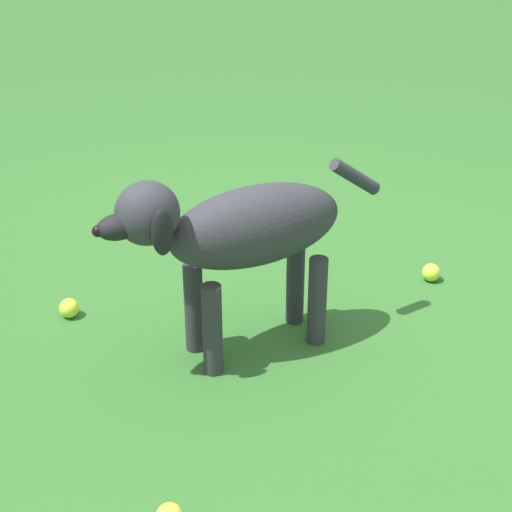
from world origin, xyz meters
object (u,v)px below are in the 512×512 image
object	(u,v)px
tennis_ball_1	(318,223)
tennis_ball_3	(431,272)
tennis_ball_2	(69,308)
dog	(240,233)

from	to	relation	value
tennis_ball_1	tennis_ball_3	world-z (taller)	same
tennis_ball_3	tennis_ball_2	bearing A→B (deg)	-145.83
dog	tennis_ball_3	bearing A→B (deg)	-174.58
tennis_ball_1	dog	bearing A→B (deg)	-86.39
tennis_ball_2	dog	bearing A→B (deg)	4.97
tennis_ball_2	tennis_ball_3	xyz separation A→B (m)	(1.06, 0.72, 0.00)
tennis_ball_3	tennis_ball_1	bearing A→B (deg)	155.79
dog	tennis_ball_3	size ratio (longest dim) A/B	11.13
dog	tennis_ball_1	distance (m)	0.98
tennis_ball_1	tennis_ball_2	size ratio (longest dim) A/B	1.00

